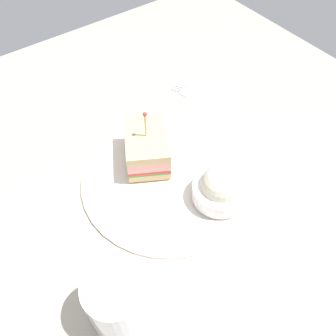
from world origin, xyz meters
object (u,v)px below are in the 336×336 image
(napkin, at_px, (212,97))
(drink_glass, at_px, (118,303))
(fork, at_px, (192,95))
(knife, at_px, (201,87))
(coleslaw_bowl, at_px, (220,188))
(sandwich_half_center, at_px, (147,147))
(plate, at_px, (168,177))

(napkin, bearing_deg, drink_glass, 124.32)
(drink_glass, bearing_deg, fork, -50.39)
(knife, bearing_deg, coleslaw_bowl, 146.16)
(fork, bearing_deg, napkin, -134.90)
(drink_glass, bearing_deg, coleslaw_bowl, -74.50)
(sandwich_half_center, distance_m, drink_glass, 0.26)
(sandwich_half_center, distance_m, coleslaw_bowl, 0.14)
(sandwich_half_center, xyz_separation_m, napkin, (0.06, -0.20, -0.04))
(plate, bearing_deg, knife, -52.39)
(napkin, height_order, fork, fork)
(plate, relative_size, napkin, 2.91)
(sandwich_half_center, xyz_separation_m, drink_glass, (-0.19, 0.17, 0.01))
(napkin, distance_m, knife, 0.04)
(sandwich_half_center, relative_size, coleslaw_bowl, 1.41)
(drink_glass, bearing_deg, sandwich_half_center, -41.92)
(plate, bearing_deg, napkin, -59.71)
(sandwich_half_center, height_order, napkin, sandwich_half_center)
(plate, distance_m, drink_glass, 0.23)
(knife, bearing_deg, sandwich_half_center, 116.16)
(plate, relative_size, sandwich_half_center, 2.38)
(sandwich_half_center, distance_m, knife, 0.22)
(plate, relative_size, coleslaw_bowl, 3.36)
(drink_glass, relative_size, knife, 0.89)
(sandwich_half_center, distance_m, napkin, 0.21)
(napkin, distance_m, fork, 0.04)
(fork, bearing_deg, drink_glass, 129.61)
(napkin, bearing_deg, fork, 45.10)
(coleslaw_bowl, bearing_deg, fork, -29.16)
(sandwich_half_center, relative_size, drink_glass, 1.24)
(plate, relative_size, drink_glass, 2.95)
(coleslaw_bowl, height_order, drink_glass, drink_glass)
(plate, distance_m, coleslaw_bowl, 0.09)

